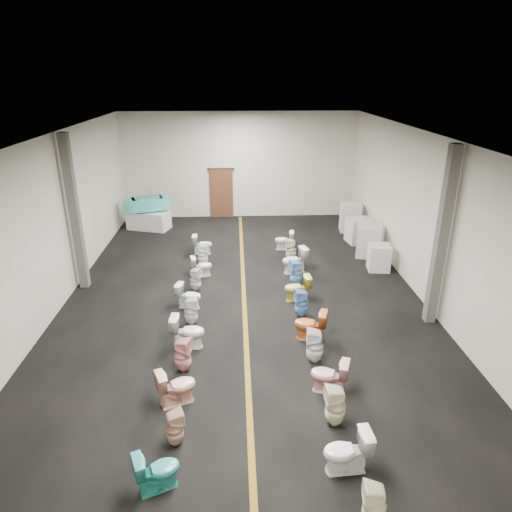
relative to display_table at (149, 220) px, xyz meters
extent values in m
plane|color=black|center=(3.75, -6.38, -0.36)|extent=(16.00, 16.00, 0.00)
plane|color=black|center=(3.75, -6.38, 4.14)|extent=(16.00, 16.00, 0.00)
plane|color=beige|center=(3.75, 1.62, 1.89)|extent=(10.00, 0.00, 10.00)
plane|color=beige|center=(3.75, -14.38, 1.89)|extent=(10.00, 0.00, 10.00)
plane|color=beige|center=(-1.25, -6.38, 1.89)|extent=(0.00, 16.00, 16.00)
plane|color=beige|center=(8.75, -6.38, 1.89)|extent=(0.00, 16.00, 16.00)
cube|color=brown|center=(3.75, -6.38, -0.36)|extent=(0.12, 15.60, 0.01)
cube|color=#562D19|center=(2.95, 1.56, 0.69)|extent=(1.00, 0.10, 2.10)
cube|color=#331C11|center=(2.95, 1.57, 1.76)|extent=(1.15, 0.08, 0.10)
cube|color=#59544C|center=(-1.00, -5.38, 1.89)|extent=(0.25, 0.25, 4.50)
cube|color=#59544C|center=(8.50, -7.88, 1.89)|extent=(0.25, 0.25, 4.50)
cube|color=silver|center=(0.00, 0.00, 0.00)|extent=(1.81, 1.28, 0.73)
cube|color=#42C0AA|center=(0.00, 0.00, 0.69)|extent=(1.35, 1.02, 0.50)
cylinder|color=#42C0AA|center=(-0.57, -0.20, 0.69)|extent=(0.66, 0.66, 0.50)
cylinder|color=#42C0AA|center=(0.57, 0.20, 0.69)|extent=(0.66, 0.66, 0.50)
cube|color=teal|center=(0.00, 0.00, 0.89)|extent=(1.09, 0.77, 0.20)
cube|color=silver|center=(8.15, -4.58, 0.06)|extent=(0.74, 0.74, 0.85)
cube|color=beige|center=(8.15, -3.37, 0.18)|extent=(1.01, 1.01, 1.09)
cube|color=beige|center=(8.15, -1.98, 0.09)|extent=(0.91, 0.91, 0.91)
cube|color=silver|center=(8.15, -0.64, 0.19)|extent=(0.87, 0.87, 1.12)
imported|color=teal|center=(2.30, -12.74, -0.01)|extent=(0.79, 0.63, 0.70)
imported|color=tan|center=(2.45, -11.86, -0.02)|extent=(0.41, 0.41, 0.69)
imported|color=#F2AE95|center=(2.36, -10.78, 0.02)|extent=(0.86, 0.69, 0.77)
imported|color=pink|center=(2.38, -9.76, 0.04)|extent=(0.46, 0.46, 0.80)
imported|color=white|center=(2.40, -8.82, 0.03)|extent=(0.80, 0.49, 0.79)
imported|color=silver|center=(2.39, -7.81, 0.01)|extent=(0.37, 0.36, 0.76)
imported|color=white|center=(2.25, -6.89, -0.02)|extent=(0.76, 0.55, 0.70)
imported|color=silver|center=(2.35, -5.87, 0.00)|extent=(0.44, 0.43, 0.73)
imported|color=white|center=(2.45, -4.81, -0.03)|extent=(0.73, 0.52, 0.67)
imported|color=white|center=(2.44, -3.96, 0.02)|extent=(0.39, 0.38, 0.76)
imported|color=white|center=(2.36, -2.90, -0.02)|extent=(0.70, 0.42, 0.69)
imported|color=#F1E7C2|center=(5.42, -13.50, 0.00)|extent=(0.38, 0.37, 0.74)
imported|color=white|center=(5.25, -12.55, 0.02)|extent=(0.78, 0.48, 0.77)
imported|color=beige|center=(5.28, -11.50, 0.05)|extent=(0.40, 0.39, 0.83)
imported|color=#EBA29E|center=(5.35, -10.59, 0.02)|extent=(0.85, 0.65, 0.76)
imported|color=silver|center=(5.24, -9.57, 0.05)|extent=(0.42, 0.42, 0.83)
imported|color=#D16529|center=(5.28, -8.64, 0.03)|extent=(0.87, 0.66, 0.79)
imported|color=#639AD1|center=(5.23, -7.54, 0.03)|extent=(0.42, 0.41, 0.79)
imported|color=#DDC645|center=(5.24, -6.60, 0.01)|extent=(0.76, 0.47, 0.74)
imported|color=#7AAEE8|center=(5.33, -5.63, 0.04)|extent=(0.45, 0.44, 0.81)
imported|color=white|center=(5.40, -4.67, 0.05)|extent=(0.91, 0.69, 0.82)
imported|color=beige|center=(5.41, -3.66, 0.02)|extent=(0.37, 0.36, 0.78)
imported|color=white|center=(5.29, -2.63, -0.01)|extent=(0.74, 0.48, 0.70)
camera|label=1|loc=(3.56, -18.01, 5.59)|focal=32.00mm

